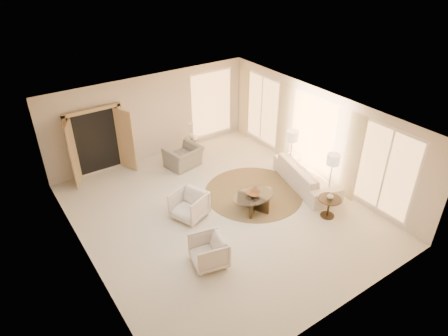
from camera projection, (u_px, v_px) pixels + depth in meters
room at (220, 169)px, 10.15m from camera, size 7.04×8.04×2.83m
windows_right at (314, 136)px, 11.92m from camera, size 0.10×6.40×2.40m
window_back_corner at (212, 104)px, 14.09m from camera, size 1.70×0.10×2.40m
curtains_right at (292, 127)px, 12.56m from camera, size 0.06×5.20×2.60m
french_doors at (98, 143)px, 12.10m from camera, size 1.95×0.66×2.16m
area_rug at (254, 193)px, 11.70m from camera, size 3.41×3.41×0.01m
sofa at (307, 175)px, 11.87m from camera, size 1.53×2.63×0.72m
armchair_left at (189, 204)px, 10.52m from camera, size 1.00×1.03×0.83m
armchair_right at (209, 250)px, 9.03m from camera, size 0.87×0.91×0.79m
accent_chair at (183, 154)px, 12.79m from camera, size 1.18×0.89×0.93m
coffee_table at (253, 200)px, 10.88m from camera, size 1.46×1.46×0.46m
end_table at (329, 204)px, 10.56m from camera, size 0.61×0.61×0.57m
side_table at (192, 144)px, 13.64m from camera, size 0.49×0.49×0.57m
floor_lamp_near at (292, 138)px, 11.91m from camera, size 0.37×0.37×1.52m
floor_lamp_far at (333, 162)px, 10.80m from camera, size 0.35×0.35×1.45m
bowl at (253, 194)px, 10.77m from camera, size 0.45×0.45×0.09m
end_vase at (330, 196)px, 10.42m from camera, size 0.22×0.22×0.17m
side_vase at (192, 135)px, 13.47m from camera, size 0.27×0.27×0.22m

